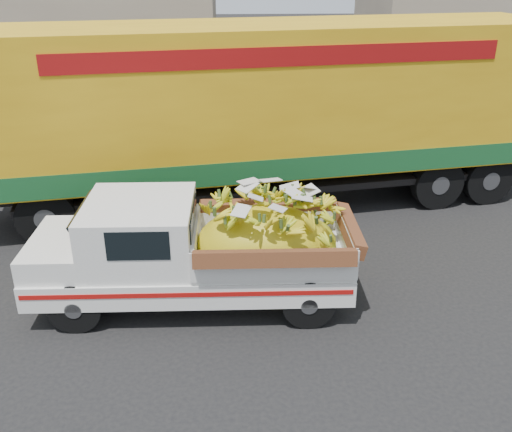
{
  "coord_description": "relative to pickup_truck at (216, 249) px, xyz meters",
  "views": [
    {
      "loc": [
        1.45,
        -8.39,
        4.95
      ],
      "look_at": [
        1.85,
        -0.07,
        1.17
      ],
      "focal_mm": 40.0,
      "sensor_mm": 36.0,
      "label": 1
    }
  ],
  "objects": [
    {
      "name": "pickup_truck",
      "position": [
        0.0,
        0.0,
        0.0
      ],
      "size": [
        4.83,
        1.83,
        1.68
      ],
      "rotation": [
        0.0,
        0.0,
        -0.02
      ],
      "color": "black",
      "rests_on": "ground"
    },
    {
      "name": "ground",
      "position": [
        -1.21,
        0.66,
        -0.9
      ],
      "size": [
        100.0,
        100.0,
        0.0
      ],
      "primitive_type": "plane",
      "color": "black",
      "rests_on": "ground"
    },
    {
      "name": "semi_trailer",
      "position": [
        1.08,
        3.88,
        1.22
      ],
      "size": [
        12.07,
        4.46,
        3.8
      ],
      "rotation": [
        0.0,
        0.0,
        0.17
      ],
      "color": "black",
      "rests_on": "ground"
    },
    {
      "name": "curb",
      "position": [
        -1.21,
        6.32,
        -0.83
      ],
      "size": [
        60.0,
        0.25,
        0.15
      ],
      "primitive_type": "cube",
      "color": "gray",
      "rests_on": "ground"
    },
    {
      "name": "sidewalk",
      "position": [
        -1.21,
        8.42,
        -0.83
      ],
      "size": [
        60.0,
        4.0,
        0.14
      ],
      "primitive_type": "cube",
      "color": "gray",
      "rests_on": "ground"
    }
  ]
}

